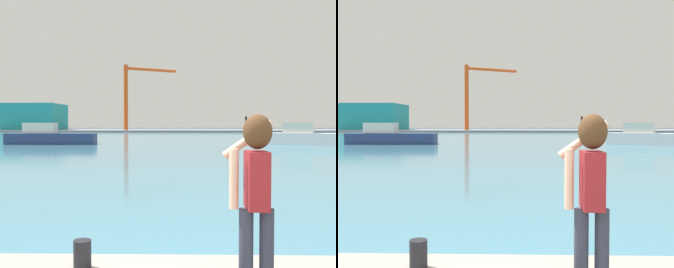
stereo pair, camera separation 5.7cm
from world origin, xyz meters
TOP-DOWN VIEW (x-y plane):
  - ground_plane at (0.00, 50.00)m, footprint 220.00×220.00m
  - harbor_water at (0.00, 52.00)m, footprint 140.00×100.00m
  - far_shore_dock at (0.00, 92.00)m, footprint 140.00×20.00m
  - person_photographer at (0.62, 0.94)m, footprint 0.52×0.55m
  - harbor_bollard at (-1.22, 1.52)m, footprint 0.20×0.20m
  - boat_moored at (-12.63, 35.04)m, footprint 8.68×2.00m
  - boat_moored_2 at (12.37, 34.40)m, footprint 7.91×5.24m
  - warehouse_left at (-35.00, 91.71)m, footprint 13.26×12.98m
  - port_crane at (-10.20, 89.04)m, footprint 12.23×6.77m

SIDE VIEW (x-z plane):
  - ground_plane at x=0.00m, z-range 0.00..0.00m
  - harbor_water at x=0.00m, z-range 0.00..0.02m
  - far_shore_dock at x=0.00m, z-range 0.00..0.44m
  - harbor_bollard at x=-1.22m, z-range 0.48..0.80m
  - boat_moored at x=-12.63m, z-range -0.29..1.83m
  - boat_moored_2 at x=12.37m, z-range -0.27..1.83m
  - person_photographer at x=0.62m, z-range 0.67..2.41m
  - warehouse_left at x=-35.00m, z-range 0.44..6.70m
  - port_crane at x=-10.20m, z-range 2.45..17.71m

